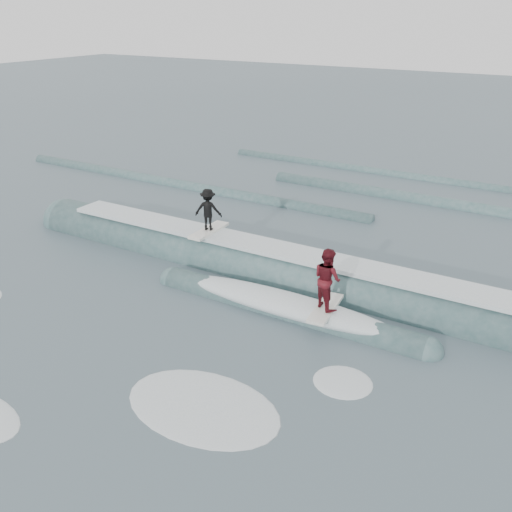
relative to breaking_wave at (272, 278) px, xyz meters
The scene contains 6 objects.
ground 6.58m from the breaking_wave, 92.20° to the right, with size 160.00×160.00×0.00m, color #40555E.
breaking_wave is the anchor object (origin of this frame).
surfer_black 3.48m from the breaking_wave, behind, with size 1.16×2.01×1.68m.
surfer_red 3.76m from the breaking_wave, 32.92° to the right, with size 1.16×2.05×2.00m.
whitewater 8.32m from the breaking_wave, 87.61° to the right, with size 15.42×8.39×0.10m.
far_swells 11.13m from the breaking_wave, 95.75° to the left, with size 37.02×8.65×0.80m.
Camera 1 is at (9.11, -9.45, 8.95)m, focal length 40.00 mm.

